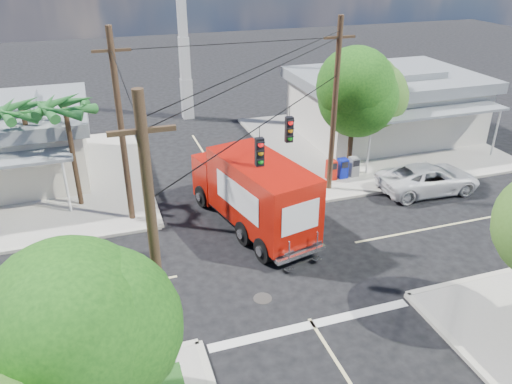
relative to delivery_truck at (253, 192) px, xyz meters
name	(u,v)px	position (x,y,z in m)	size (l,w,h in m)	color
ground	(271,259)	(-0.14, -2.85, -1.78)	(120.00, 120.00, 0.00)	black
sidewalk_ne	(368,142)	(10.74, 8.03, -1.71)	(14.12, 14.12, 0.14)	#A49F94
sidewalk_nw	(16,186)	(-11.02, 8.03, -1.71)	(14.12, 14.12, 0.14)	#A49F94
road_markings	(284,278)	(-0.14, -4.32, -1.77)	(32.00, 32.00, 0.01)	beige
building_ne	(385,102)	(12.36, 9.12, 0.54)	(11.80, 10.20, 4.50)	silver
radio_tower	(183,42)	(0.36, 17.15, 3.87)	(0.80, 0.80, 17.00)	silver
tree_sw_front	(88,336)	(-7.13, -10.39, 2.56)	(3.88, 3.78, 6.03)	#422D1C
tree_ne_front	(356,93)	(7.07, 3.91, 2.99)	(4.21, 4.14, 6.66)	#422D1C
tree_ne_back	(376,89)	(9.67, 6.11, 2.41)	(3.77, 3.66, 5.82)	#422D1C
palm_nw_front	(65,110)	(-7.64, 4.65, 3.27)	(3.01, 3.08, 5.59)	#422D1C
palm_nw_back	(23,112)	(-9.64, 6.15, 2.90)	(3.01, 3.08, 5.19)	#422D1C
utility_poles	(222,146)	(-1.72, -1.24, 2.90)	(12.00, 10.68, 9.00)	#473321
vending_boxes	(343,168)	(6.36, 3.35, -1.09)	(1.90, 0.50, 1.10)	red
delivery_truck	(253,192)	(0.00, 0.00, 0.00)	(4.13, 8.40, 3.50)	black
parked_car	(429,178)	(10.00, 0.56, -1.02)	(2.52, 5.45, 1.52)	silver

